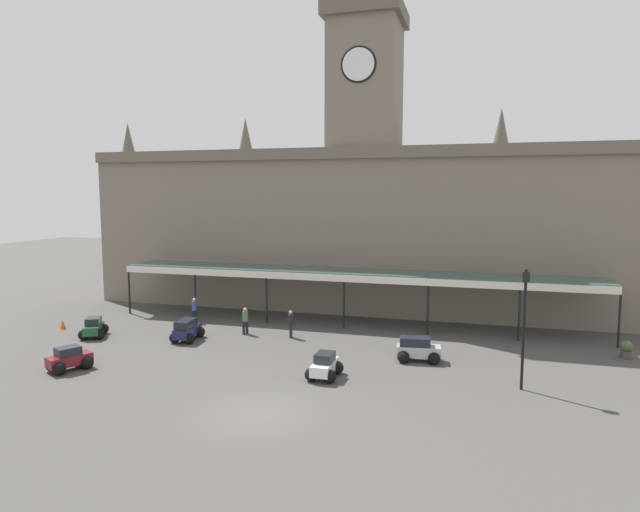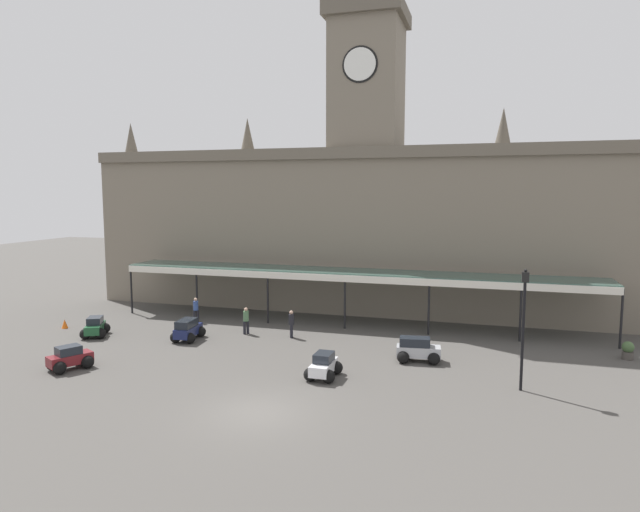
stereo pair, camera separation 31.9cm
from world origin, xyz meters
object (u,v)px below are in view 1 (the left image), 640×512
Objects in this scene: car_silver_estate at (418,351)px; traffic_cone at (63,325)px; car_navy_estate at (187,331)px; car_maroon_sedan at (69,360)px; pedestrian_crossing_forecourt at (194,309)px; pedestrian_beside_cars at (245,320)px; pedestrian_near_entrance at (291,323)px; planter_by_canopy at (626,349)px; victorian_lamppost at (524,316)px; car_green_sedan at (94,329)px; car_white_sedan at (325,367)px.

traffic_cone is at bearing 178.63° from car_silver_estate.
car_navy_estate is 4.09× the size of traffic_cone.
pedestrian_crossing_forecourt is (0.96, 10.80, 0.41)m from car_maroon_sedan.
car_maroon_sedan is 10.47m from pedestrian_beside_cars.
pedestrian_near_entrance is 15.02m from traffic_cone.
pedestrian_beside_cars is at bearing -177.40° from planter_by_canopy.
planter_by_canopy is at bearing 2.60° from pedestrian_beside_cars.
pedestrian_near_entrance reaches higher than car_maroon_sedan.
victorian_lamppost is 5.69× the size of planter_by_canopy.
car_navy_estate is 24.43m from planter_by_canopy.
car_navy_estate is (5.88, 0.87, 0.06)m from car_green_sedan.
car_maroon_sedan is 0.96× the size of car_silver_estate.
car_silver_estate is 16.11m from pedestrian_crossing_forecourt.
pedestrian_beside_cars is (5.53, 8.88, 0.41)m from car_maroon_sedan.
pedestrian_beside_cars reaches higher than car_navy_estate.
car_green_sedan is at bearing -171.55° from car_navy_estate.
traffic_cone is at bearing 161.18° from car_green_sedan.
car_silver_estate is 22.78m from traffic_cone.
pedestrian_beside_cars is 1.74× the size of planter_by_canopy.
car_white_sedan is at bearing -36.02° from pedestrian_crossing_forecourt.
planter_by_canopy is at bearing 7.68° from car_navy_estate.
pedestrian_crossing_forecourt is 8.34m from traffic_cone.
car_maroon_sedan is 7.15m from car_navy_estate.
car_silver_estate is at bearing -161.34° from planter_by_canopy.
pedestrian_crossing_forecourt is 26.06m from planter_by_canopy.
car_silver_estate is 4.12× the size of traffic_cone.
victorian_lamppost is (20.37, -7.46, 2.44)m from pedestrian_crossing_forecourt.
planter_by_canopy is (33.35, 3.03, 0.21)m from traffic_cone.
planter_by_canopy is (10.58, 3.57, -0.07)m from car_silver_estate.
victorian_lamppost is (18.54, -3.25, 2.79)m from car_navy_estate.
traffic_cone is at bearing -151.45° from pedestrian_crossing_forecourt.
pedestrian_crossing_forecourt reaches higher than car_silver_estate.
car_green_sedan is at bearing -172.17° from planter_by_canopy.
pedestrian_near_entrance is (-3.92, 6.41, 0.41)m from car_white_sedan.
pedestrian_near_entrance reaches higher than traffic_cone.
car_white_sedan is 0.88× the size of car_silver_estate.
car_green_sedan is 0.41× the size of victorian_lamppost.
pedestrian_near_entrance reaches higher than car_silver_estate.
car_green_sedan is at bearing -128.55° from pedestrian_crossing_forecourt.
car_green_sedan and car_white_sedan have the same top height.
pedestrian_crossing_forecourt is 1.74× the size of planter_by_canopy.
car_green_sedan is 9.19m from pedestrian_beside_cars.
victorian_lamppost is (24.42, -2.38, 2.85)m from car_green_sedan.
pedestrian_crossing_forecourt and pedestrian_beside_cars have the same top height.
planter_by_canopy is at bearing -2.08° from pedestrian_crossing_forecourt.
pedestrian_crossing_forecourt is at bearing 51.45° from car_green_sedan.
car_maroon_sedan and car_green_sedan have the same top height.
planter_by_canopy is at bearing 18.66° from car_silver_estate.
pedestrian_crossing_forecourt reaches higher than car_navy_estate.
pedestrian_crossing_forecourt is 2.94× the size of traffic_cone.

